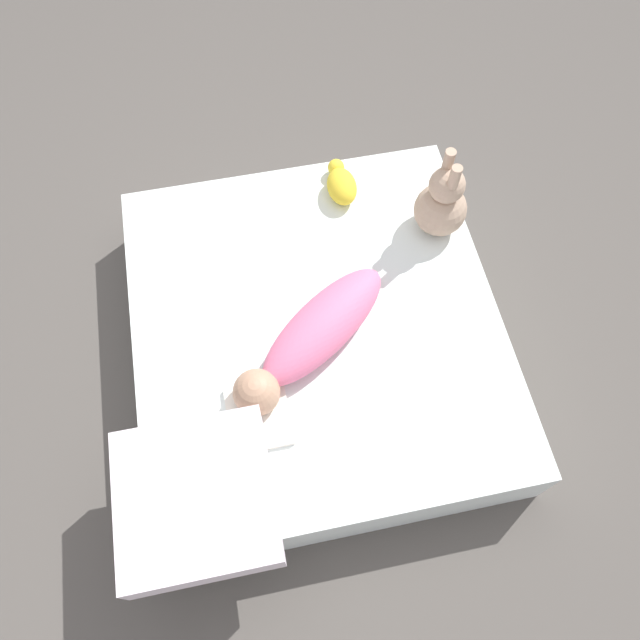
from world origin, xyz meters
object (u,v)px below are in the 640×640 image
(swaddled_baby, at_px, (312,337))
(bunny_plush, at_px, (442,204))
(pillow, at_px, (196,499))
(turtle_plush, at_px, (341,184))

(swaddled_baby, bearing_deg, bunny_plush, 178.98)
(pillow, height_order, bunny_plush, bunny_plush)
(turtle_plush, bearing_deg, swaddled_baby, 159.30)
(swaddled_baby, distance_m, bunny_plush, 0.59)
(bunny_plush, xyz_separation_m, turtle_plush, (0.19, 0.27, -0.07))
(bunny_plush, bearing_deg, swaddled_baby, 125.77)
(swaddled_baby, relative_size, turtle_plush, 2.79)
(pillow, height_order, turtle_plush, pillow)
(pillow, bearing_deg, turtle_plush, -32.01)
(turtle_plush, bearing_deg, pillow, 147.99)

